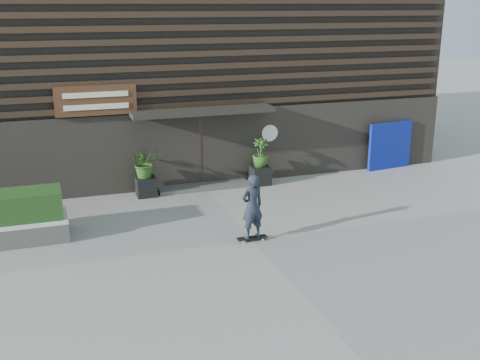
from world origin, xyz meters
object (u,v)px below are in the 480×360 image
object	(u,v)px
planter_pot_left	(146,187)
blue_tarp	(390,146)
planter_pot_right	(260,175)
skateboarder	(252,207)

from	to	relation	value
planter_pot_left	blue_tarp	bearing A→B (deg)	1.93
planter_pot_left	planter_pot_right	world-z (taller)	same
blue_tarp	planter_pot_right	bearing A→B (deg)	176.26
skateboarder	planter_pot_left	bearing A→B (deg)	113.14
planter_pot_left	skateboarder	distance (m)	4.87
planter_pot_left	planter_pot_right	distance (m)	3.80
blue_tarp	skateboarder	world-z (taller)	skateboarder
planter_pot_right	blue_tarp	bearing A→B (deg)	3.36
blue_tarp	skateboarder	size ratio (longest dim) A/B	1.04
planter_pot_right	skateboarder	bearing A→B (deg)	-113.13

